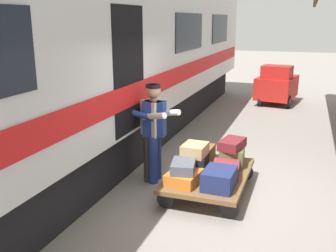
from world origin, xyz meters
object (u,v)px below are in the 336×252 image
object	(u,v)px
suitcase_brown_leather	(201,154)
porter_by_door	(153,129)
suitcase_tan_vintage	(195,150)
suitcase_black_hardshell	(193,163)
suitcase_navy_fabric	(219,179)
suitcase_burgundy_valise	(226,169)
baggage_tug	(277,85)
suitcase_olive_duffel	(232,156)
suitcase_slate_roller	(183,166)
train_car	(49,60)
porter_in_overalls	(153,130)
luggage_cart	(209,176)
suitcase_orange_carryall	(184,177)
suitcase_maroon_trunk	(232,144)

from	to	relation	value
suitcase_brown_leather	porter_by_door	distance (m)	0.96
suitcase_tan_vintage	porter_by_door	size ratio (longest dim) A/B	0.26
suitcase_black_hardshell	porter_by_door	world-z (taller)	porter_by_door
suitcase_navy_fabric	porter_by_door	world-z (taller)	porter_by_door
suitcase_burgundy_valise	suitcase_tan_vintage	distance (m)	0.58
suitcase_burgundy_valise	baggage_tug	distance (m)	7.47
suitcase_olive_duffel	suitcase_tan_vintage	world-z (taller)	suitcase_tan_vintage
suitcase_brown_leather	suitcase_slate_roller	size ratio (longest dim) A/B	1.11
suitcase_brown_leather	baggage_tug	world-z (taller)	baggage_tug
train_car	suitcase_slate_roller	distance (m)	2.94
suitcase_black_hardshell	suitcase_navy_fabric	bearing A→B (deg)	136.84
suitcase_navy_fabric	porter_in_overalls	distance (m)	1.52
suitcase_black_hardshell	suitcase_slate_roller	size ratio (longest dim) A/B	1.11
porter_by_door	baggage_tug	xyz separation A→B (m)	(-1.50, -7.28, -0.30)
suitcase_burgundy_valise	suitcase_slate_roller	distance (m)	0.75
suitcase_navy_fabric	baggage_tug	bearing A→B (deg)	-91.33
luggage_cart	suitcase_black_hardshell	distance (m)	0.33
porter_by_door	porter_in_overalls	bearing A→B (deg)	125.73
suitcase_olive_duffel	suitcase_burgundy_valise	distance (m)	0.51
suitcase_orange_carryall	suitcase_black_hardshell	size ratio (longest dim) A/B	0.99
suitcase_navy_fabric	suitcase_slate_roller	world-z (taller)	suitcase_slate_roller
suitcase_olive_duffel	suitcase_black_hardshell	bearing A→B (deg)	43.16
porter_in_overalls	suitcase_orange_carryall	bearing A→B (deg)	138.64
train_car	baggage_tug	world-z (taller)	train_car
luggage_cart	suitcase_tan_vintage	size ratio (longest dim) A/B	4.15
train_car	baggage_tug	size ratio (longest dim) A/B	10.30
luggage_cart	suitcase_olive_duffel	size ratio (longest dim) A/B	3.50
luggage_cart	suitcase_navy_fabric	xyz separation A→B (m)	(-0.27, 0.51, 0.19)
suitcase_burgundy_valise	suitcase_navy_fabric	xyz separation A→B (m)	(0.00, 0.51, 0.04)
baggage_tug	porter_by_door	bearing A→B (deg)	78.38
suitcase_burgundy_valise	suitcase_black_hardshell	xyz separation A→B (m)	(0.54, 0.00, 0.04)
train_car	suitcase_maroon_trunk	world-z (taller)	train_car
suitcase_brown_leather	suitcase_tan_vintage	world-z (taller)	suitcase_tan_vintage
suitcase_orange_carryall	baggage_tug	world-z (taller)	baggage_tug
train_car	suitcase_brown_leather	bearing A→B (deg)	-166.05
suitcase_orange_carryall	porter_in_overalls	size ratio (longest dim) A/B	0.32
suitcase_black_hardshell	suitcase_olive_duffel	bearing A→B (deg)	-136.84
suitcase_brown_leather	suitcase_slate_roller	bearing A→B (deg)	88.89
porter_by_door	suitcase_tan_vintage	bearing A→B (deg)	164.95
luggage_cart	suitcase_orange_carryall	world-z (taller)	suitcase_orange_carryall
suitcase_orange_carryall	suitcase_slate_roller	distance (m)	0.17
suitcase_maroon_trunk	porter_in_overalls	size ratio (longest dim) A/B	0.31
suitcase_brown_leather	suitcase_black_hardshell	size ratio (longest dim) A/B	1.00
suitcase_tan_vintage	suitcase_navy_fabric	bearing A→B (deg)	137.14
train_car	suitcase_orange_carryall	distance (m)	3.04
suitcase_burgundy_valise	train_car	bearing A→B (deg)	2.31
suitcase_navy_fabric	suitcase_tan_vintage	world-z (taller)	suitcase_tan_vintage
suitcase_brown_leather	suitcase_navy_fabric	bearing A→B (deg)	118.07
suitcase_orange_carryall	suitcase_olive_duffel	distance (m)	1.15
luggage_cart	suitcase_black_hardshell	size ratio (longest dim) A/B	3.33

